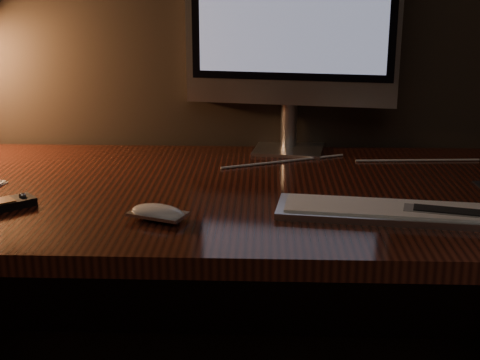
{
  "coord_description": "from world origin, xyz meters",
  "views": [
    {
      "loc": [
        0.09,
        0.48,
        1.19
      ],
      "look_at": [
        0.04,
        1.73,
        0.81
      ],
      "focal_mm": 50.0,
      "sensor_mm": 36.0,
      "label": 1
    }
  ],
  "objects_px": {
    "mouse": "(158,215)",
    "media_remote": "(0,205)",
    "monitor": "(292,21)",
    "tv_remote": "(453,215)",
    "keyboard": "(398,211)",
    "desk": "(226,232)"
  },
  "relations": [
    {
      "from": "desk",
      "to": "mouse",
      "type": "relative_size",
      "value": 14.91
    },
    {
      "from": "mouse",
      "to": "media_remote",
      "type": "relative_size",
      "value": 0.8
    },
    {
      "from": "desk",
      "to": "tv_remote",
      "type": "xyz_separation_m",
      "value": [
        0.44,
        -0.25,
        0.14
      ]
    },
    {
      "from": "desk",
      "to": "media_remote",
      "type": "xyz_separation_m",
      "value": [
        -0.43,
        -0.23,
        0.14
      ]
    },
    {
      "from": "monitor",
      "to": "tv_remote",
      "type": "xyz_separation_m",
      "value": [
        0.29,
        -0.51,
        -0.32
      ]
    },
    {
      "from": "desk",
      "to": "media_remote",
      "type": "relative_size",
      "value": 11.98
    },
    {
      "from": "monitor",
      "to": "desk",
      "type": "bearing_deg",
      "value": -111.11
    },
    {
      "from": "desk",
      "to": "keyboard",
      "type": "bearing_deg",
      "value": -34.0
    },
    {
      "from": "monitor",
      "to": "tv_remote",
      "type": "bearing_deg",
      "value": -51.37
    },
    {
      "from": "mouse",
      "to": "tv_remote",
      "type": "xyz_separation_m",
      "value": [
        0.55,
        0.02,
        0.0
      ]
    },
    {
      "from": "monitor",
      "to": "keyboard",
      "type": "xyz_separation_m",
      "value": [
        0.19,
        -0.49,
        -0.32
      ]
    },
    {
      "from": "desk",
      "to": "media_remote",
      "type": "height_order",
      "value": "media_remote"
    },
    {
      "from": "desk",
      "to": "tv_remote",
      "type": "height_order",
      "value": "tv_remote"
    },
    {
      "from": "media_remote",
      "to": "tv_remote",
      "type": "distance_m",
      "value": 0.87
    },
    {
      "from": "keyboard",
      "to": "media_remote",
      "type": "xyz_separation_m",
      "value": [
        -0.77,
        0.01,
        0.0
      ]
    },
    {
      "from": "keyboard",
      "to": "tv_remote",
      "type": "height_order",
      "value": "tv_remote"
    },
    {
      "from": "monitor",
      "to": "mouse",
      "type": "bearing_deg",
      "value": -107.35
    },
    {
      "from": "keyboard",
      "to": "mouse",
      "type": "xyz_separation_m",
      "value": [
        -0.46,
        -0.04,
        0.0
      ]
    },
    {
      "from": "keyboard",
      "to": "media_remote",
      "type": "height_order",
      "value": "media_remote"
    },
    {
      "from": "desk",
      "to": "tv_remote",
      "type": "distance_m",
      "value": 0.53
    },
    {
      "from": "keyboard",
      "to": "mouse",
      "type": "distance_m",
      "value": 0.46
    },
    {
      "from": "media_remote",
      "to": "desk",
      "type": "bearing_deg",
      "value": -14.38
    }
  ]
}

